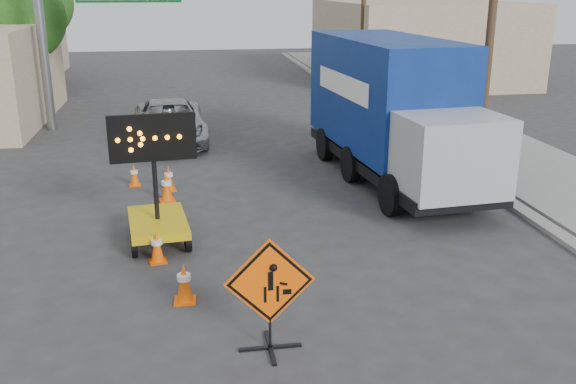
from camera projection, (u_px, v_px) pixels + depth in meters
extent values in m
plane|color=#2D2D30|center=(277.00, 362.00, 9.96)|extent=(100.00, 100.00, 0.00)
cube|color=gray|center=(403.00, 132.00, 25.13)|extent=(0.40, 60.00, 0.12)
cube|color=gray|center=(458.00, 130.00, 25.48)|extent=(4.00, 60.00, 0.15)
cube|color=tan|center=(414.00, 40.00, 39.41)|extent=(10.00, 14.00, 4.60)
cylinder|color=slate|center=(43.00, 43.00, 24.79)|extent=(0.36, 0.36, 6.80)
cylinder|color=slate|center=(29.00, 7.00, 31.65)|extent=(0.44, 0.44, 9.00)
cylinder|color=#4B3520|center=(491.00, 22.00, 19.19)|extent=(0.26, 0.26, 9.00)
cylinder|color=#4B3520|center=(364.00, 7.00, 32.32)|extent=(0.26, 0.26, 9.00)
cylinder|color=#4B3520|center=(30.00, 76.00, 28.86)|extent=(0.28, 0.28, 3.25)
sphere|color=#1F4C15|center=(23.00, 18.00, 28.07)|extent=(3.71, 3.71, 3.71)
cylinder|color=#4B3520|center=(41.00, 55.00, 36.16)|extent=(0.28, 0.28, 3.58)
sphere|color=#1F4C15|center=(35.00, 3.00, 35.29)|extent=(4.10, 4.10, 4.10)
cube|color=black|center=(270.00, 347.00, 10.31)|extent=(1.02, 0.07, 0.05)
cube|color=black|center=(270.00, 347.00, 10.31)|extent=(0.07, 1.02, 0.05)
cylinder|color=black|center=(270.00, 327.00, 10.19)|extent=(0.04, 0.04, 0.79)
cube|color=#FF5905|center=(270.00, 282.00, 9.95)|extent=(1.44, 0.03, 1.44)
cube|color=black|center=(270.00, 282.00, 9.95)|extent=(1.35, 0.00, 1.35)
cube|color=#C9A40B|center=(158.00, 222.00, 14.45)|extent=(1.47, 2.20, 0.19)
cylinder|color=black|center=(154.00, 172.00, 14.08)|extent=(0.10, 0.10, 2.29)
cube|color=black|center=(152.00, 137.00, 13.84)|extent=(1.87, 0.31, 1.04)
imported|color=#A4A7AB|center=(170.00, 122.00, 23.46)|extent=(2.79, 5.60, 1.52)
cube|color=black|center=(393.00, 160.00, 18.94)|extent=(3.29, 8.73, 0.32)
cube|color=navy|center=(387.00, 92.00, 19.16)|extent=(3.23, 6.82, 3.20)
cube|color=#9EA0A5|center=(440.00, 156.00, 15.42)|extent=(2.61, 2.13, 1.92)
cube|color=#FF5905|center=(185.00, 301.00, 11.85)|extent=(0.41, 0.41, 0.03)
cone|color=#FF5905|center=(184.00, 282.00, 11.73)|extent=(0.31, 0.31, 0.74)
cylinder|color=silver|center=(184.00, 277.00, 11.70)|extent=(0.25, 0.25, 0.11)
cube|color=#FF5905|center=(158.00, 261.00, 13.54)|extent=(0.41, 0.41, 0.03)
cone|color=#FF5905|center=(157.00, 246.00, 13.43)|extent=(0.28, 0.28, 0.67)
cylinder|color=silver|center=(157.00, 242.00, 13.40)|extent=(0.23, 0.23, 0.10)
cube|color=#FF5905|center=(167.00, 200.00, 17.33)|extent=(0.46, 0.46, 0.03)
cone|color=#FF5905|center=(167.00, 186.00, 17.21)|extent=(0.31, 0.31, 0.76)
cylinder|color=silver|center=(166.00, 183.00, 17.18)|extent=(0.26, 0.26, 0.11)
cube|color=#FF5905|center=(135.00, 185.00, 18.65)|extent=(0.36, 0.36, 0.03)
cone|color=#FF5905|center=(134.00, 174.00, 18.55)|extent=(0.26, 0.26, 0.62)
cylinder|color=silver|center=(134.00, 172.00, 18.53)|extent=(0.21, 0.21, 0.09)
cube|color=#FF5905|center=(169.00, 190.00, 18.21)|extent=(0.43, 0.43, 0.03)
cone|color=#FF5905|center=(169.00, 178.00, 18.09)|extent=(0.29, 0.29, 0.70)
cylinder|color=silver|center=(169.00, 175.00, 18.07)|extent=(0.24, 0.24, 0.10)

